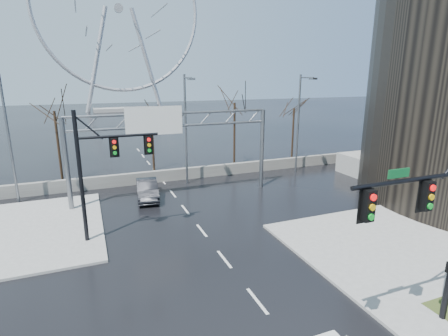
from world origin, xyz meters
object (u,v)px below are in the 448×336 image
signal_mast_near (437,216)px  car (147,189)px  signal_mast_far (100,164)px  sign_gantry (169,136)px  ferris_wheel (119,15)px

signal_mast_near → car: size_ratio=1.69×
signal_mast_far → car: size_ratio=1.69×
signal_mast_near → sign_gantry: 19.79m
signal_mast_near → sign_gantry: size_ratio=0.49×
car → sign_gantry: bearing=-13.5°
signal_mast_far → car: 8.61m
sign_gantry → signal_mast_far: bearing=-132.5°
signal_mast_near → signal_mast_far: (-11.01, 13.00, -0.04)m
sign_gantry → ferris_wheel: ferris_wheel is taller
signal_mast_far → sign_gantry: size_ratio=0.49×
sign_gantry → ferris_wheel: bearing=86.2°
car → signal_mast_near: bearing=-63.2°
signal_mast_far → signal_mast_near: bearing=-49.7°
sign_gantry → car: bearing=160.3°
car → signal_mast_far: bearing=-112.5°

